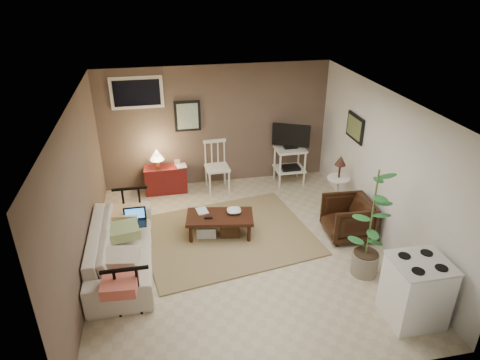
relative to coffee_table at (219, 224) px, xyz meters
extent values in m
plane|color=#C1B293|center=(0.27, -0.47, -0.23)|extent=(5.00, 5.00, 0.00)
cube|color=black|center=(-0.28, 2.01, 1.22)|extent=(0.50, 0.03, 0.60)
cube|color=black|center=(2.50, 0.58, 1.29)|extent=(0.03, 0.60, 0.45)
cube|color=white|center=(-1.18, 2.01, 1.72)|extent=(0.96, 0.03, 0.60)
cube|color=#9C885A|center=(0.12, -0.04, -0.21)|extent=(3.00, 2.56, 0.03)
cube|color=black|center=(0.01, 0.00, 0.13)|extent=(1.15, 0.73, 0.05)
cylinder|color=black|center=(-0.49, -0.13, -0.06)|extent=(0.06, 0.06, 0.34)
cylinder|color=black|center=(0.43, -0.28, -0.06)|extent=(0.06, 0.06, 0.34)
cylinder|color=black|center=(-0.42, 0.28, -0.06)|extent=(0.06, 0.06, 0.34)
cylinder|color=black|center=(0.50, 0.13, -0.06)|extent=(0.06, 0.06, 0.34)
cube|color=black|center=(-0.18, -0.06, 0.17)|extent=(0.14, 0.07, 0.02)
cube|color=#463319|center=(0.17, -0.03, -0.10)|extent=(0.35, 0.32, 0.23)
cube|color=silver|center=(-0.21, 0.04, -0.12)|extent=(0.35, 0.32, 0.20)
imported|color=silver|center=(-1.53, -0.49, 0.20)|extent=(0.64, 2.21, 0.86)
cube|color=black|center=(-1.32, -0.17, 0.27)|extent=(0.34, 0.23, 0.02)
cube|color=black|center=(-1.32, -0.05, 0.39)|extent=(0.34, 0.02, 0.21)
cube|color=#2D7ACC|center=(-1.32, -0.06, 0.39)|extent=(0.29, 0.00, 0.17)
cube|color=maroon|center=(-0.79, 1.76, 0.04)|extent=(0.81, 0.36, 0.54)
cylinder|color=#B69846|center=(-0.92, 1.73, 0.40)|extent=(0.09, 0.09, 0.18)
cone|color=#FFF5B7|center=(-0.92, 1.73, 0.60)|extent=(0.27, 0.27, 0.21)
cube|color=tan|center=(-0.55, 1.78, 0.37)|extent=(0.11, 0.02, 0.13)
cube|color=white|center=(0.22, 1.66, 0.24)|extent=(0.47, 0.47, 0.04)
cylinder|color=white|center=(0.04, 1.46, 0.00)|extent=(0.04, 0.04, 0.45)
cylinder|color=white|center=(0.42, 1.48, 0.00)|extent=(0.04, 0.04, 0.45)
cylinder|color=white|center=(0.02, 1.84, 0.00)|extent=(0.04, 0.04, 0.45)
cylinder|color=white|center=(0.40, 1.86, 0.00)|extent=(0.04, 0.04, 0.45)
cube|color=white|center=(0.21, 1.86, 0.73)|extent=(0.45, 0.07, 0.06)
cube|color=white|center=(1.71, 1.69, 0.50)|extent=(0.59, 0.48, 0.04)
cube|color=white|center=(1.71, 1.69, 0.07)|extent=(0.59, 0.48, 0.03)
cylinder|color=white|center=(1.46, 1.49, 0.15)|extent=(0.04, 0.04, 0.75)
cylinder|color=white|center=(1.97, 1.49, 0.15)|extent=(0.04, 0.04, 0.75)
cylinder|color=white|center=(1.46, 1.90, 0.15)|extent=(0.04, 0.04, 0.75)
cylinder|color=white|center=(1.97, 1.90, 0.15)|extent=(0.04, 0.04, 0.75)
cube|color=black|center=(1.71, 1.69, 0.55)|extent=(0.27, 0.15, 0.03)
cube|color=black|center=(1.71, 1.69, 0.80)|extent=(0.70, 0.38, 0.45)
cube|color=#F0B65D|center=(1.71, 1.69, 0.80)|extent=(0.58, 0.29, 0.36)
cube|color=black|center=(1.71, 1.64, 0.09)|extent=(0.38, 0.27, 0.11)
cylinder|color=white|center=(2.23, 0.45, -0.21)|extent=(0.28, 0.28, 0.03)
cylinder|color=white|center=(2.23, 0.45, 0.09)|extent=(0.06, 0.06, 0.60)
cylinder|color=white|center=(2.23, 0.45, 0.40)|extent=(0.40, 0.40, 0.03)
cylinder|color=black|center=(2.23, 0.45, 0.55)|extent=(0.04, 0.04, 0.26)
cone|color=#3A1F17|center=(2.23, 0.45, 0.75)|extent=(0.20, 0.20, 0.18)
imported|color=black|center=(2.06, -0.40, 0.14)|extent=(0.70, 0.74, 0.73)
cylinder|color=gray|center=(1.91, -1.36, -0.06)|extent=(0.38, 0.38, 0.34)
cylinder|color=#4C602D|center=(1.91, -1.36, 0.77)|extent=(0.03, 0.03, 1.32)
cube|color=white|center=(2.09, -2.31, 0.19)|extent=(0.65, 0.61, 0.84)
cube|color=silver|center=(2.09, -2.31, 0.63)|extent=(0.67, 0.63, 0.03)
cylinder|color=black|center=(1.94, -2.46, 0.64)|extent=(0.15, 0.15, 0.01)
cylinder|color=black|center=(2.24, -2.46, 0.64)|extent=(0.15, 0.15, 0.01)
cylinder|color=black|center=(1.94, -2.16, 0.64)|extent=(0.15, 0.15, 0.01)
cylinder|color=black|center=(2.24, -2.16, 0.64)|extent=(0.15, 0.15, 0.01)
imported|color=black|center=(0.25, 0.04, 0.27)|extent=(0.24, 0.08, 0.23)
imported|color=black|center=(-0.35, 0.18, 0.28)|extent=(0.18, 0.04, 0.24)
imported|color=black|center=(-0.57, 1.71, 0.43)|extent=(0.19, 0.04, 0.25)
camera|label=1|loc=(-0.84, -5.91, 3.77)|focal=32.00mm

